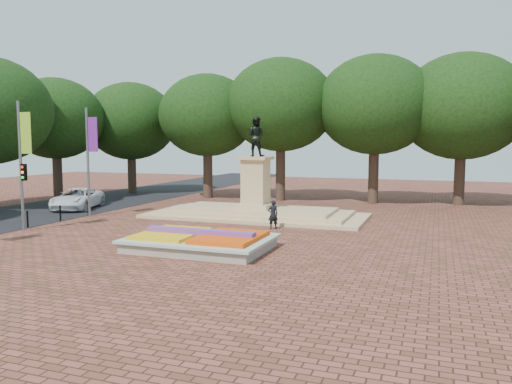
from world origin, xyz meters
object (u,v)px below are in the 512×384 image
monument (256,203)px  pedestrian (273,215)px  flower_bed (201,241)px  van (77,199)px

monument → pedestrian: 4.54m
pedestrian → monument: bearing=-95.0°
flower_bed → pedestrian: size_ratio=3.91×
van → pedestrian: bearing=-29.7°
flower_bed → pedestrian: 6.34m
flower_bed → monument: monument is taller
pedestrian → van: bearing=-48.6°
van → flower_bed: bearing=-51.2°
flower_bed → van: (-14.53, 9.33, 0.37)m
van → monument: bearing=-15.6°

